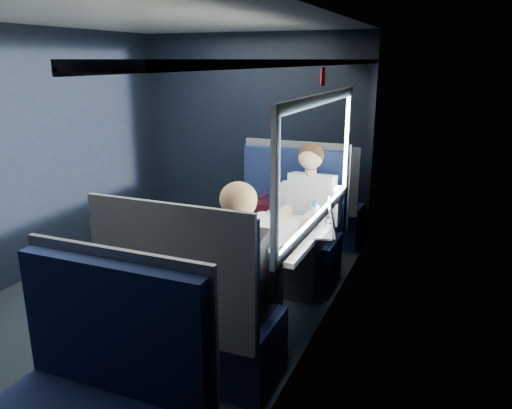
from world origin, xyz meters
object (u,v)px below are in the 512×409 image
at_px(laptop, 323,225).
at_px(bottle_small, 315,217).
at_px(seat_row_front, 314,209).
at_px(cup, 323,219).
at_px(table, 272,243).
at_px(seat_bay_far, 196,321).
at_px(seat_bay_near, 285,233).
at_px(man, 308,212).
at_px(woman, 242,271).

height_order(laptop, bottle_small, laptop).
bearing_deg(seat_row_front, cup, -71.74).
relative_size(table, seat_row_front, 0.86).
xyz_separation_m(table, seat_bay_far, (-0.18, -0.87, -0.25)).
xyz_separation_m(seat_bay_near, bottle_small, (0.46, -0.67, 0.42)).
height_order(seat_row_front, man, man).
distance_m(seat_bay_near, seat_row_front, 0.92).
distance_m(seat_bay_far, woman, 0.43).
relative_size(seat_bay_far, man, 0.95).
xyz_separation_m(seat_bay_near, laptop, (0.55, -0.74, 0.39)).
relative_size(seat_bay_near, seat_row_front, 1.09).
xyz_separation_m(bottle_small, cup, (0.03, 0.14, -0.06)).
bearing_deg(cup, man, 122.78).
bearing_deg(laptop, woman, -108.73).
bearing_deg(seat_bay_far, seat_bay_near, 90.43).
bearing_deg(seat_bay_near, cup, -47.20).
bearing_deg(man, seat_bay_far, -99.03).
bearing_deg(laptop, cup, 105.60).
relative_size(bottle_small, cup, 2.50).
distance_m(man, bottle_small, 0.55).
relative_size(table, woman, 0.76).
distance_m(woman, bottle_small, 0.94).
distance_m(table, seat_row_front, 1.82).
height_order(seat_bay_far, cup, seat_bay_far).
bearing_deg(woman, seat_row_front, 95.70).
bearing_deg(man, woman, -90.00).
distance_m(seat_bay_near, man, 0.43).
xyz_separation_m(woman, laptop, (0.29, 0.85, 0.08)).
distance_m(seat_bay_near, bottle_small, 0.92).
xyz_separation_m(man, laptop, (0.29, -0.56, 0.09)).
relative_size(seat_bay_near, laptop, 3.24).
relative_size(seat_row_front, bottle_small, 5.04).
height_order(table, woman, woman).
distance_m(bottle_small, cup, 0.15).
distance_m(seat_row_front, man, 1.17).
relative_size(woman, laptop, 3.39).
bearing_deg(laptop, bottle_small, 143.23).
bearing_deg(laptop, seat_bay_near, 126.77).
distance_m(woman, cup, 1.08).
bearing_deg(seat_bay_far, cup, 68.47).
distance_m(man, cup, 0.43).
height_order(table, seat_row_front, seat_row_front).
relative_size(seat_row_front, woman, 0.88).
height_order(seat_bay_far, man, man).
xyz_separation_m(seat_bay_far, man, (0.25, 1.57, 0.30)).
relative_size(man, cup, 14.39).
xyz_separation_m(woman, bottle_small, (0.20, 0.91, 0.11)).
distance_m(table, seat_bay_far, 0.93).
distance_m(seat_bay_far, man, 1.62).
distance_m(seat_bay_near, woman, 1.63).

